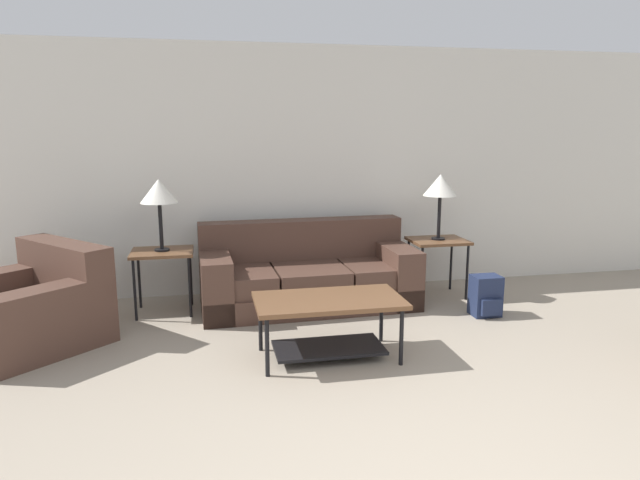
{
  "coord_description": "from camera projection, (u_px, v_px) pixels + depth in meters",
  "views": [
    {
      "loc": [
        -1.06,
        -1.9,
        1.76
      ],
      "look_at": [
        -0.1,
        2.82,
        0.8
      ],
      "focal_mm": 32.0,
      "sensor_mm": 36.0,
      "label": 1
    }
  ],
  "objects": [
    {
      "name": "backpack",
      "position": [
        486.0,
        296.0,
        5.38
      ],
      "size": [
        0.26,
        0.28,
        0.39
      ],
      "color": "#1E2847",
      "rests_on": "ground_plane"
    },
    {
      "name": "table_lamp_left",
      "position": [
        159.0,
        192.0,
        5.28
      ],
      "size": [
        0.35,
        0.35,
        0.68
      ],
      "color": "black",
      "rests_on": "side_table_left"
    },
    {
      "name": "side_table_right",
      "position": [
        438.0,
        245.0,
        5.94
      ],
      "size": [
        0.57,
        0.47,
        0.61
      ],
      "color": "brown",
      "rests_on": "ground_plane"
    },
    {
      "name": "coffee_table",
      "position": [
        329.0,
        314.0,
        4.36
      ],
      "size": [
        1.12,
        0.61,
        0.48
      ],
      "color": "brown",
      "rests_on": "ground_plane"
    },
    {
      "name": "armchair",
      "position": [
        29.0,
        311.0,
        4.67
      ],
      "size": [
        1.5,
        1.5,
        0.8
      ],
      "color": "#4C3328",
      "rests_on": "ground_plane"
    },
    {
      "name": "couch",
      "position": [
        307.0,
        276.0,
        5.7
      ],
      "size": [
        2.13,
        1.0,
        0.82
      ],
      "color": "#4C3328",
      "rests_on": "ground_plane"
    },
    {
      "name": "side_table_left",
      "position": [
        162.0,
        257.0,
        5.4
      ],
      "size": [
        0.57,
        0.47,
        0.61
      ],
      "color": "brown",
      "rests_on": "ground_plane"
    },
    {
      "name": "wall_back",
      "position": [
        305.0,
        171.0,
        6.1
      ],
      "size": [
        9.13,
        0.06,
        2.6
      ],
      "color": "silver",
      "rests_on": "ground_plane"
    },
    {
      "name": "table_lamp_right",
      "position": [
        440.0,
        186.0,
        5.82
      ],
      "size": [
        0.35,
        0.35,
        0.68
      ],
      "color": "black",
      "rests_on": "side_table_right"
    }
  ]
}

